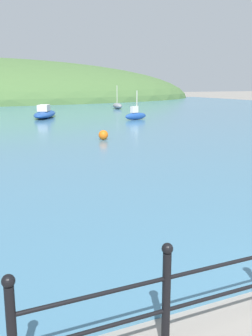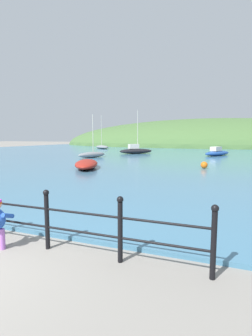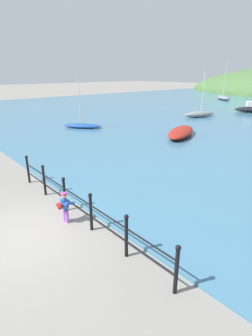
# 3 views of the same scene
# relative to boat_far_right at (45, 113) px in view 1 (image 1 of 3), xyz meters

# --- Properties ---
(boat_far_right) EXTENTS (3.31, 4.92, 1.03)m
(boat_far_right) POSITION_rel_boat_far_right_xyz_m (0.00, 0.00, 0.00)
(boat_far_right) COLOR #1E4793
(boat_far_right) RESTS_ON water
(boat_white_sailboat) EXTENTS (2.07, 1.04, 2.13)m
(boat_white_sailboat) POSITION_rel_boat_far_right_xyz_m (5.71, -4.46, 0.00)
(boat_white_sailboat) COLOR #1E4793
(boat_white_sailboat) RESTS_ON water
(boat_mid_harbor) EXTENTS (1.07, 2.34, 2.40)m
(boat_mid_harbor) POSITION_rel_boat_far_right_xyz_m (9.47, 7.40, -0.03)
(boat_mid_harbor) COLOR gray
(boat_mid_harbor) RESTS_ON water
(mooring_buoy) EXTENTS (0.46, 0.46, 0.46)m
(mooring_buoy) POSITION_rel_boat_far_right_xyz_m (-0.36, -13.16, -0.10)
(mooring_buoy) COLOR orange
(mooring_buoy) RESTS_ON water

